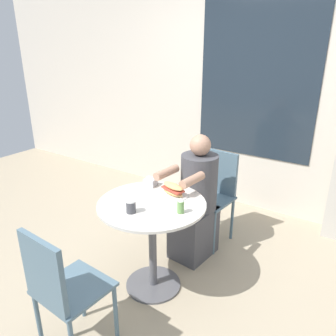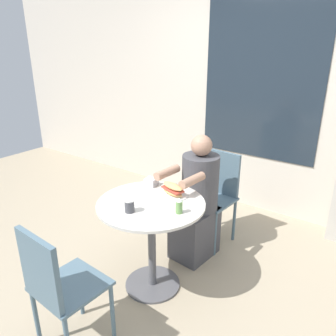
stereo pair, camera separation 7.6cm
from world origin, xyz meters
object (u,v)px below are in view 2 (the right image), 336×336
object	(u,v)px
cafe_table	(151,225)
empty_chair_across	(56,283)
drink_cup	(130,206)
condiment_bottle	(179,206)
diner_chair	(217,189)
seated_diner	(197,206)
sandwich_on_plate	(173,191)

from	to	relation	value
cafe_table	empty_chair_across	size ratio (longest dim) A/B	0.90
drink_cup	condiment_bottle	bearing A→B (deg)	32.88
cafe_table	drink_cup	distance (m)	0.31
diner_chair	condiment_bottle	bearing A→B (deg)	106.76
seated_diner	condiment_bottle	xyz separation A→B (m)	(0.20, -0.58, 0.30)
cafe_table	sandwich_on_plate	world-z (taller)	sandwich_on_plate
cafe_table	drink_cup	bearing A→B (deg)	-98.60
diner_chair	seated_diner	distance (m)	0.35
seated_diner	drink_cup	xyz separation A→B (m)	(-0.09, -0.76, 0.29)
cafe_table	condiment_bottle	xyz separation A→B (m)	(0.25, -0.01, 0.25)
diner_chair	seated_diner	xyz separation A→B (m)	(-0.01, -0.35, -0.04)
drink_cup	condiment_bottle	size ratio (longest dim) A/B	0.81
diner_chair	sandwich_on_plate	bearing A→B (deg)	94.99
condiment_bottle	seated_diner	bearing A→B (deg)	108.69
seated_diner	sandwich_on_plate	distance (m)	0.48
drink_cup	sandwich_on_plate	bearing A→B (deg)	76.60
sandwich_on_plate	cafe_table	bearing A→B (deg)	-108.24
condiment_bottle	sandwich_on_plate	bearing A→B (deg)	133.83
seated_diner	drink_cup	distance (m)	0.82
diner_chair	seated_diner	world-z (taller)	seated_diner
sandwich_on_plate	empty_chair_across	bearing A→B (deg)	-97.84
sandwich_on_plate	condiment_bottle	distance (m)	0.28
diner_chair	condiment_bottle	world-z (taller)	diner_chair
empty_chair_across	sandwich_on_plate	size ratio (longest dim) A/B	3.75
sandwich_on_plate	drink_cup	world-z (taller)	sandwich_on_plate
cafe_table	empty_chair_across	distance (m)	0.79
cafe_table	condiment_bottle	distance (m)	0.35
seated_diner	condiment_bottle	distance (m)	0.68
empty_chair_across	drink_cup	distance (m)	0.65
cafe_table	empty_chair_across	xyz separation A→B (m)	(-0.07, -0.79, -0.02)
drink_cup	seated_diner	bearing A→B (deg)	83.62
diner_chair	drink_cup	size ratio (longest dim) A/B	9.47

